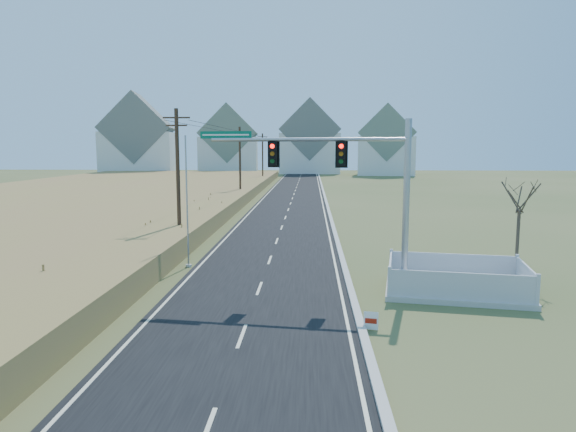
% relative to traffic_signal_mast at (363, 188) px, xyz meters
% --- Properties ---
extents(ground, '(260.00, 260.00, 0.00)m').
position_rel_traffic_signal_mast_xyz_m(ground, '(-4.61, -3.96, -4.68)').
color(ground, '#455228').
rests_on(ground, ground).
extents(road, '(8.00, 180.00, 0.06)m').
position_rel_traffic_signal_mast_xyz_m(road, '(-4.61, 46.04, -4.65)').
color(road, black).
rests_on(road, ground).
extents(curb, '(0.30, 180.00, 0.18)m').
position_rel_traffic_signal_mast_xyz_m(curb, '(-0.46, 46.04, -4.59)').
color(curb, '#B2AFA8').
rests_on(curb, ground).
extents(reed_marsh, '(38.00, 110.00, 1.30)m').
position_rel_traffic_signal_mast_xyz_m(reed_marsh, '(-28.61, 36.04, -4.03)').
color(reed_marsh, olive).
rests_on(reed_marsh, ground).
extents(utility_pole_near, '(1.80, 0.26, 9.00)m').
position_rel_traffic_signal_mast_xyz_m(utility_pole_near, '(-11.11, 11.04, 0.01)').
color(utility_pole_near, '#422D1E').
rests_on(utility_pole_near, ground).
extents(utility_pole_mid, '(1.80, 0.26, 9.00)m').
position_rel_traffic_signal_mast_xyz_m(utility_pole_mid, '(-11.11, 41.04, 0.01)').
color(utility_pole_mid, '#422D1E').
rests_on(utility_pole_mid, ground).
extents(utility_pole_far, '(1.80, 0.26, 9.00)m').
position_rel_traffic_signal_mast_xyz_m(utility_pole_far, '(-11.11, 71.04, 0.01)').
color(utility_pole_far, '#422D1E').
rests_on(utility_pole_far, ground).
extents(condo_nw, '(17.69, 13.38, 19.05)m').
position_rel_traffic_signal_mast_xyz_m(condo_nw, '(-42.61, 96.04, 3.03)').
color(condo_nw, silver).
rests_on(condo_nw, ground).
extents(condo_nnw, '(14.93, 11.17, 17.03)m').
position_rel_traffic_signal_mast_xyz_m(condo_nnw, '(-22.61, 104.04, 2.26)').
color(condo_nnw, silver).
rests_on(condo_nnw, ground).
extents(condo_n, '(15.27, 10.20, 18.54)m').
position_rel_traffic_signal_mast_xyz_m(condo_n, '(-2.61, 108.04, 2.93)').
color(condo_n, silver).
rests_on(condo_n, ground).
extents(condo_ne, '(14.12, 10.51, 16.52)m').
position_rel_traffic_signal_mast_xyz_m(condo_ne, '(15.39, 100.04, 2.16)').
color(condo_ne, silver).
rests_on(condo_ne, ground).
extents(traffic_signal_mast, '(9.59, 1.55, 7.69)m').
position_rel_traffic_signal_mast_xyz_m(traffic_signal_mast, '(0.00, 0.00, 0.00)').
color(traffic_signal_mast, '#9EA0A5').
rests_on(traffic_signal_mast, ground).
extents(fence_enclosure, '(6.72, 5.15, 1.39)m').
position_rel_traffic_signal_mast_xyz_m(fence_enclosure, '(4.23, -0.08, -4.40)').
color(fence_enclosure, '#B7B5AD').
rests_on(fence_enclosure, ground).
extents(open_sign, '(0.52, 0.16, 0.64)m').
position_rel_traffic_signal_mast_xyz_m(open_sign, '(-0.12, -5.00, -4.34)').
color(open_sign, white).
rests_on(open_sign, ground).
extents(flagpole, '(0.32, 0.32, 7.10)m').
position_rel_traffic_signal_mast_xyz_m(flagpole, '(-8.91, 4.34, -1.84)').
color(flagpole, '#B7B5AD').
rests_on(flagpole, ground).
extents(bare_tree, '(1.97, 1.97, 5.22)m').
position_rel_traffic_signal_mast_xyz_m(bare_tree, '(7.82, 2.41, -0.47)').
color(bare_tree, '#4C3F33').
rests_on(bare_tree, ground).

